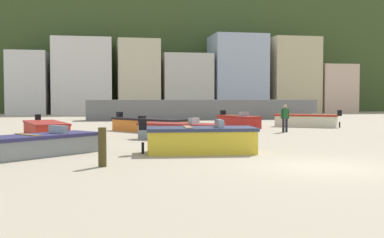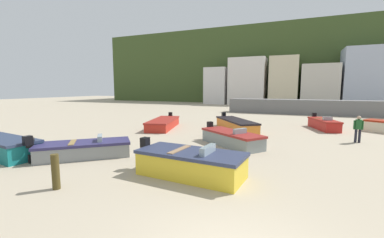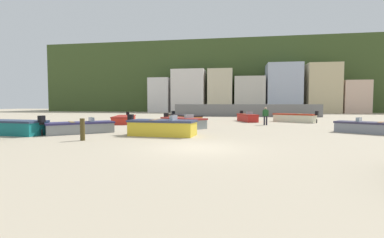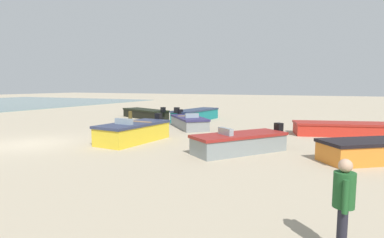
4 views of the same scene
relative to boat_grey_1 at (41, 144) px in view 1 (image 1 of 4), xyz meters
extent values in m
plane|color=tan|center=(8.33, -4.48, -0.39)|extent=(160.00, 160.00, 0.00)
cube|color=#3B4D24|center=(8.33, 61.52, 7.91)|extent=(90.00, 32.00, 16.58)
cube|color=slate|center=(11.47, 25.52, 0.53)|extent=(21.36, 2.40, 1.83)
cube|color=silver|center=(-6.42, 42.13, 3.36)|extent=(4.52, 5.23, 7.48)
cube|color=silver|center=(-0.10, 42.11, 4.21)|extent=(6.99, 5.19, 9.19)
cube|color=beige|center=(6.71, 43.02, 4.19)|extent=(5.10, 7.00, 9.14)
cube|color=beige|center=(12.79, 42.14, 3.36)|extent=(6.16, 5.24, 7.50)
cube|color=#A8B2C7|center=(19.68, 42.77, 4.67)|extent=(6.81, 6.51, 10.11)
cube|color=#C8B689|center=(27.15, 42.60, 4.56)|extent=(6.24, 6.16, 9.90)
cube|color=beige|center=(33.04, 42.66, 2.83)|extent=(4.85, 6.28, 6.43)
cube|color=gray|center=(0.01, 0.01, -0.08)|extent=(3.98, 3.77, 0.62)
cube|color=navy|center=(0.01, 0.01, 0.30)|extent=(4.11, 3.89, 0.12)
cube|color=#8C9EA8|center=(0.54, 0.48, 0.50)|extent=(0.73, 0.79, 0.28)
cube|color=olive|center=(-0.37, -0.33, 0.35)|extent=(1.01, 1.09, 0.08)
cube|color=red|center=(-0.87, 9.10, -0.08)|extent=(2.90, 5.27, 0.61)
cube|color=maroon|center=(-0.87, 9.10, 0.28)|extent=(3.00, 5.39, 0.12)
cube|color=black|center=(-1.57, 11.69, 0.46)|extent=(0.38, 0.35, 0.40)
cylinder|color=black|center=(-1.57, 11.69, -0.23)|extent=(0.12, 0.12, 0.30)
cube|color=gold|center=(5.64, -0.36, 0.03)|extent=(3.99, 1.96, 0.82)
cube|color=#2D3450|center=(5.64, -0.36, 0.50)|extent=(4.10, 2.05, 0.12)
cube|color=black|center=(3.54, -0.18, 0.68)|extent=(0.31, 0.34, 0.40)
cylinder|color=black|center=(3.54, -0.18, -0.18)|extent=(0.11, 0.11, 0.41)
cube|color=#8C9EA8|center=(6.32, -0.41, 0.70)|extent=(0.28, 1.00, 0.28)
cube|color=#93714F|center=(5.16, -0.32, 0.55)|extent=(0.35, 1.42, 0.08)
cube|color=gray|center=(5.83, 5.11, -0.05)|extent=(4.01, 3.49, 0.68)
cube|color=maroon|center=(5.83, 5.11, 0.35)|extent=(4.14, 3.61, 0.12)
cube|color=black|center=(4.09, 6.42, 0.53)|extent=(0.42, 0.42, 0.40)
cylinder|color=black|center=(4.09, 6.42, -0.22)|extent=(0.14, 0.14, 0.34)
cube|color=#8C9EA8|center=(6.39, 4.70, 0.55)|extent=(0.65, 0.78, 0.28)
cube|color=beige|center=(16.04, 13.38, -0.01)|extent=(4.15, 3.35, 0.75)
cube|color=maroon|center=(16.04, 13.38, 0.42)|extent=(4.28, 3.47, 0.12)
cube|color=black|center=(17.91, 12.15, 0.60)|extent=(0.41, 0.42, 0.40)
cylinder|color=black|center=(17.91, 12.15, -0.20)|extent=(0.14, 0.14, 0.37)
cube|color=olive|center=(16.47, 13.10, 0.47)|extent=(0.81, 1.07, 0.08)
cube|color=#B3201B|center=(11.22, 13.51, -0.04)|extent=(2.15, 3.81, 0.69)
cube|color=maroon|center=(11.22, 13.51, 0.36)|extent=(2.26, 3.93, 0.12)
cube|color=black|center=(10.63, 15.42, 0.54)|extent=(0.39, 0.36, 0.40)
cylinder|color=black|center=(10.63, 15.42, -0.21)|extent=(0.13, 0.13, 0.34)
cube|color=#8C9EA8|center=(11.41, 12.90, 0.56)|extent=(0.70, 0.39, 0.28)
cube|color=olive|center=(11.09, 13.94, 0.41)|extent=(0.98, 0.51, 0.08)
cube|color=orange|center=(4.84, 10.54, -0.04)|extent=(4.19, 4.99, 0.69)
cube|color=black|center=(4.84, 10.54, 0.37)|extent=(4.31, 5.12, 0.12)
cube|color=black|center=(3.22, 12.77, 0.55)|extent=(0.42, 0.41, 0.40)
cylinder|color=black|center=(3.22, 12.77, -0.21)|extent=(0.14, 0.14, 0.35)
cylinder|color=#473C1B|center=(2.09, -3.15, 0.19)|extent=(0.24, 0.24, 1.16)
cylinder|color=#21212B|center=(12.73, 8.82, 0.02)|extent=(0.15, 0.15, 0.82)
cylinder|color=#21212B|center=(12.53, 8.80, 0.02)|extent=(0.15, 0.15, 0.82)
cylinder|color=#1E5125|center=(12.63, 8.81, 0.72)|extent=(0.36, 0.36, 0.58)
cylinder|color=#1E5125|center=(12.85, 8.82, 0.68)|extent=(0.10, 0.10, 0.54)
cylinder|color=#1E5125|center=(12.41, 8.79, 0.68)|extent=(0.10, 0.10, 0.54)
sphere|color=tan|center=(12.63, 8.81, 1.12)|extent=(0.23, 0.23, 0.22)
camera|label=1|loc=(2.04, -17.19, 1.65)|focal=44.21mm
camera|label=2|loc=(9.14, -8.54, 2.87)|focal=23.16mm
camera|label=3|loc=(9.97, -16.10, 1.54)|focal=25.30mm
camera|label=4|loc=(17.98, 8.58, 2.40)|focal=28.47mm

